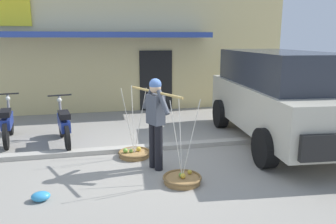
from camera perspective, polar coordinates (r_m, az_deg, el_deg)
ground_plane at (r=6.59m, az=-1.87°, el=-8.50°), size 90.00×90.00×0.00m
sidewalk_curb at (r=7.22m, az=-2.91°, el=-6.17°), size 20.00×0.24×0.10m
fruit_vendor at (r=5.93m, az=-2.19°, el=-1.02°), size 0.68×1.44×1.70m
fruit_basket_left_side at (r=6.82m, az=-5.88°, el=-7.15°), size 0.66×0.66×1.45m
fruit_basket_right_side at (r=5.63m, az=2.50°, el=-11.52°), size 0.66×0.66×1.45m
motorcycle_nearest_shop at (r=8.51m, az=-26.21°, el=-1.75°), size 0.54×1.81×1.09m
motorcycle_second_in_row at (r=7.82m, az=-17.73°, el=-2.21°), size 0.57×1.80×1.09m
parked_truck at (r=7.96m, az=18.87°, el=2.96°), size 2.48×4.95×2.10m
storefront_building at (r=13.32m, az=-12.62°, el=11.15°), size 13.00×6.00×4.20m
plastic_litter_bag at (r=5.40m, az=-21.33°, el=-13.55°), size 0.28×0.22×0.14m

